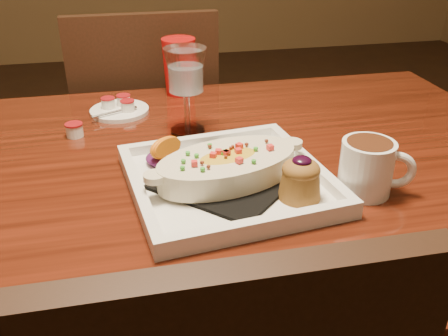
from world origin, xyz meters
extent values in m
cube|color=#611D0D|center=(0.00, 0.00, 0.73)|extent=(1.50, 0.90, 0.04)
cylinder|color=black|center=(0.67, 0.37, 0.35)|extent=(0.07, 0.07, 0.71)
cube|color=black|center=(0.00, 0.70, 0.45)|extent=(0.42, 0.42, 0.04)
cylinder|color=black|center=(0.17, 0.87, 0.23)|extent=(0.04, 0.04, 0.45)
cylinder|color=black|center=(-0.17, 0.87, 0.23)|extent=(0.04, 0.04, 0.45)
cylinder|color=black|center=(0.17, 0.53, 0.23)|extent=(0.04, 0.04, 0.45)
cylinder|color=black|center=(-0.17, 0.53, 0.23)|extent=(0.04, 0.04, 0.45)
cube|color=black|center=(0.00, 0.51, 0.70)|extent=(0.40, 0.03, 0.46)
cube|color=white|center=(0.10, -0.08, 0.76)|extent=(0.36, 0.36, 0.01)
cube|color=black|center=(0.10, -0.08, 0.77)|extent=(0.28, 0.28, 0.01)
ellipsoid|color=gold|center=(0.10, -0.08, 0.79)|extent=(0.24, 0.16, 0.04)
ellipsoid|color=#50124B|center=(0.00, 0.00, 0.77)|extent=(0.07, 0.07, 0.02)
cone|color=brown|center=(0.20, -0.16, 0.79)|extent=(0.07, 0.07, 0.05)
ellipsoid|color=brown|center=(0.20, -0.16, 0.81)|extent=(0.06, 0.06, 0.03)
ellipsoid|color=black|center=(0.20, -0.16, 0.83)|extent=(0.03, 0.03, 0.01)
cylinder|color=white|center=(0.31, -0.15, 0.80)|extent=(0.09, 0.09, 0.09)
cylinder|color=#3C1E10|center=(0.31, -0.15, 0.83)|extent=(0.07, 0.07, 0.02)
torus|color=white|center=(0.36, -0.17, 0.80)|extent=(0.07, 0.04, 0.06)
cylinder|color=silver|center=(0.06, 0.15, 0.75)|extent=(0.07, 0.07, 0.01)
cylinder|color=silver|center=(0.06, 0.15, 0.80)|extent=(0.01, 0.01, 0.08)
cone|color=silver|center=(0.06, 0.15, 0.88)|extent=(0.09, 0.09, 0.09)
cylinder|color=white|center=(-0.07, 0.30, 0.75)|extent=(0.13, 0.13, 0.01)
cylinder|color=white|center=(-0.10, 0.31, 0.77)|extent=(0.03, 0.03, 0.02)
cylinder|color=#AC151A|center=(-0.10, 0.31, 0.78)|extent=(0.03, 0.03, 0.00)
cylinder|color=white|center=(-0.06, 0.32, 0.77)|extent=(0.03, 0.03, 0.02)
cylinder|color=#AC151A|center=(-0.06, 0.32, 0.78)|extent=(0.03, 0.03, 0.00)
cylinder|color=white|center=(-0.05, 0.28, 0.77)|extent=(0.03, 0.03, 0.02)
cylinder|color=#AC151A|center=(-0.05, 0.28, 0.78)|extent=(0.03, 0.03, 0.00)
cylinder|color=white|center=(-0.17, 0.18, 0.76)|extent=(0.03, 0.03, 0.03)
cylinder|color=#AC151A|center=(-0.17, 0.18, 0.78)|extent=(0.04, 0.04, 0.00)
cone|color=red|center=(0.08, 0.40, 0.82)|extent=(0.08, 0.08, 0.14)
camera|label=1|loc=(-0.06, -0.80, 1.18)|focal=40.00mm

